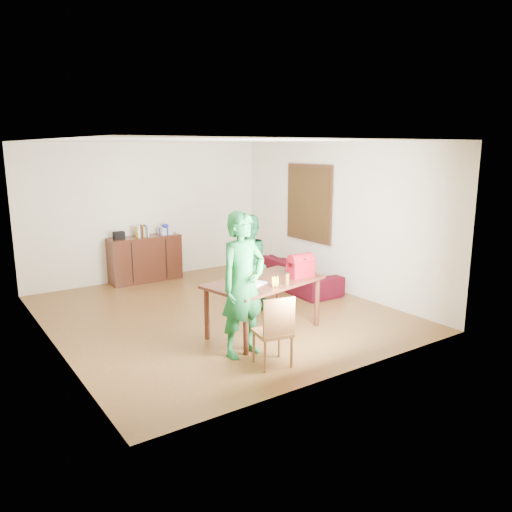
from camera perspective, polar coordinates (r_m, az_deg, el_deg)
room at (r=7.91m, az=-4.92°, el=2.83°), size 5.20×5.70×2.90m
table at (r=7.06m, az=0.92°, el=-3.57°), size 1.79×1.23×0.77m
chair at (r=6.14m, az=1.94°, el=-10.14°), size 0.47×0.46×0.90m
person_near at (r=6.25m, az=-1.51°, el=-3.30°), size 0.73×0.53×1.85m
person_far at (r=7.82m, az=-1.05°, el=-1.05°), size 0.87×0.74×1.59m
laptop at (r=6.82m, az=-0.38°, el=-2.91°), size 0.42×0.36×0.25m
bananas at (r=6.71m, az=2.20°, el=-3.31°), size 0.17×0.15×0.06m
bottle at (r=6.81m, az=3.57°, el=-2.59°), size 0.06×0.06×0.17m
red_bag at (r=7.23m, az=5.12°, el=-1.35°), size 0.37×0.22×0.27m
sofa at (r=9.41m, az=4.71°, el=-2.06°), size 0.82×1.91×0.55m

